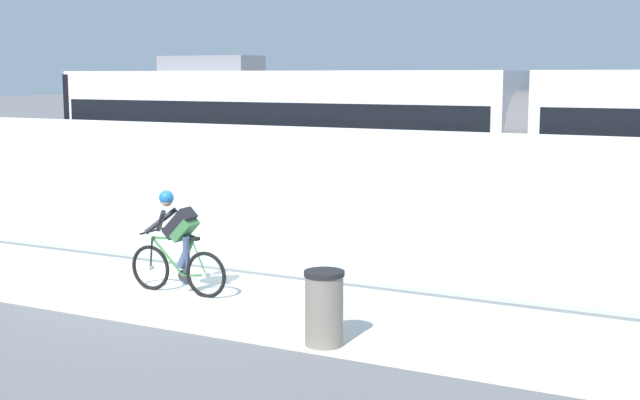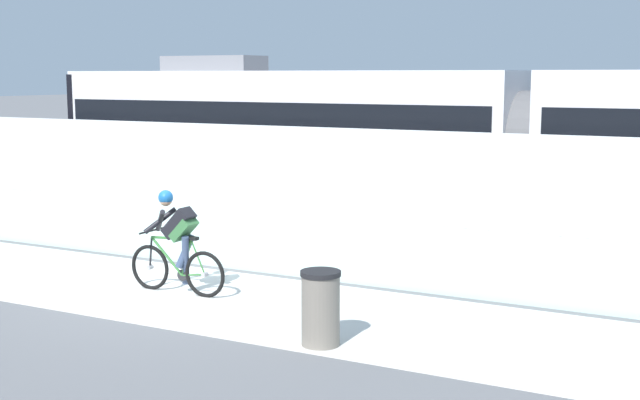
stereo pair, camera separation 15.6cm
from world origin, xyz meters
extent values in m
plane|color=slate|center=(0.00, 0.00, 0.00)|extent=(200.00, 200.00, 0.00)
cube|color=silver|center=(0.00, 0.00, 0.01)|extent=(32.00, 3.20, 0.01)
cube|color=silver|center=(0.00, 1.85, 0.54)|extent=(32.00, 0.05, 1.08)
cube|color=white|center=(0.00, 3.65, 1.19)|extent=(32.00, 0.36, 2.39)
cube|color=#595654|center=(0.00, 6.13, 0.00)|extent=(32.00, 0.08, 0.01)
cube|color=#595654|center=(0.00, 7.57, 0.00)|extent=(32.00, 0.08, 0.01)
cube|color=silver|center=(-1.88, 6.85, 1.90)|extent=(11.00, 2.50, 3.10)
cube|color=black|center=(-1.88, 6.85, 2.25)|extent=(10.56, 2.54, 1.04)
cube|color=orange|center=(-1.88, 6.85, 0.53)|extent=(10.78, 2.53, 0.28)
cube|color=slate|center=(-3.86, 6.85, 3.63)|extent=(2.40, 1.10, 0.36)
cube|color=#232326|center=(-5.40, 6.85, 0.36)|extent=(1.40, 1.88, 0.20)
cylinder|color=black|center=(-5.40, 6.13, 0.30)|extent=(0.60, 0.10, 0.60)
cylinder|color=black|center=(-5.40, 7.57, 0.30)|extent=(0.60, 0.10, 0.60)
cube|color=#232326|center=(1.64, 6.85, 0.36)|extent=(1.40, 1.88, 0.20)
cylinder|color=black|center=(1.64, 6.13, 0.30)|extent=(0.60, 0.10, 0.60)
cylinder|color=black|center=(1.64, 7.57, 0.30)|extent=(0.60, 0.10, 0.60)
cube|color=black|center=(-7.33, 6.85, 1.90)|extent=(0.16, 2.54, 2.94)
cylinder|color=black|center=(6.10, 6.13, 0.30)|extent=(0.60, 0.10, 0.60)
cylinder|color=#59595B|center=(3.87, 6.85, 1.90)|extent=(0.60, 2.30, 2.30)
torus|color=black|center=(-0.39, 0.00, 0.36)|extent=(0.72, 0.06, 0.72)
cylinder|color=#99999E|center=(-0.39, 0.00, 0.36)|extent=(0.07, 0.10, 0.07)
torus|color=black|center=(0.66, 0.00, 0.36)|extent=(0.72, 0.06, 0.72)
cylinder|color=#99999E|center=(0.66, 0.00, 0.36)|extent=(0.07, 0.10, 0.07)
cylinder|color=#337233|center=(-0.05, 0.00, 0.57)|extent=(0.60, 0.04, 0.58)
cylinder|color=#337233|center=(0.33, 0.00, 0.59)|extent=(0.22, 0.04, 0.59)
cylinder|color=#337233|center=(0.04, 0.00, 0.86)|extent=(0.76, 0.04, 0.07)
cylinder|color=#337233|center=(0.45, 0.00, 0.33)|extent=(0.43, 0.03, 0.09)
cylinder|color=#337233|center=(0.54, 0.00, 0.62)|extent=(0.27, 0.02, 0.53)
cylinder|color=black|center=(-0.36, 0.00, 0.60)|extent=(0.08, 0.03, 0.49)
cube|color=black|center=(0.42, 0.00, 0.90)|extent=(0.24, 0.10, 0.05)
cylinder|color=black|center=(-0.34, 0.00, 0.95)|extent=(0.03, 0.58, 0.03)
cylinder|color=#262628|center=(0.24, 0.00, 0.30)|extent=(0.18, 0.02, 0.18)
cube|color=black|center=(0.20, 0.00, 1.11)|extent=(0.50, 0.28, 0.51)
cube|color=#336638|center=(0.29, 0.00, 1.02)|extent=(0.38, 0.30, 0.38)
sphere|color=tan|center=(-0.04, 0.00, 1.46)|extent=(0.20, 0.20, 0.20)
sphere|color=#195999|center=(-0.04, 0.00, 1.49)|extent=(0.23, 0.23, 0.23)
cylinder|color=black|center=(-0.16, 0.00, 1.12)|extent=(0.44, 0.41, 0.41)
cylinder|color=black|center=(-0.16, 0.00, 1.12)|extent=(0.44, 0.41, 0.41)
cylinder|color=#384766|center=(0.31, 0.00, 0.55)|extent=(0.29, 0.33, 0.80)
cylinder|color=#384766|center=(0.31, 0.00, 0.69)|extent=(0.29, 0.33, 0.54)
cylinder|color=slate|center=(3.31, -1.25, 0.45)|extent=(0.48, 0.48, 0.90)
cylinder|color=black|center=(3.31, -1.25, 0.93)|extent=(0.51, 0.51, 0.06)
camera|label=1|loc=(8.00, -10.48, 3.36)|focal=48.09mm
camera|label=2|loc=(8.14, -10.40, 3.36)|focal=48.09mm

